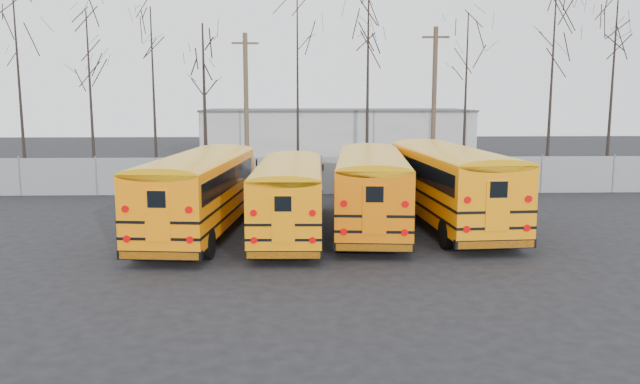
{
  "coord_description": "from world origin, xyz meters",
  "views": [
    {
      "loc": [
        -1.25,
        -21.26,
        5.24
      ],
      "look_at": [
        -0.42,
        2.33,
        1.6
      ],
      "focal_mm": 35.0,
      "sensor_mm": 36.0,
      "label": 1
    }
  ],
  "objects_px": {
    "bus_c": "(371,183)",
    "utility_pole_right": "(434,102)",
    "bus_b": "(290,191)",
    "utility_pole_left": "(246,107)",
    "bus_d": "(449,179)",
    "bus_a": "(200,186)"
  },
  "relations": [
    {
      "from": "bus_b",
      "to": "bus_a",
      "type": "bearing_deg",
      "value": 176.84
    },
    {
      "from": "bus_d",
      "to": "utility_pole_right",
      "type": "xyz_separation_m",
      "value": [
        2.5,
        14.63,
        2.94
      ]
    },
    {
      "from": "bus_b",
      "to": "bus_d",
      "type": "distance_m",
      "value": 6.57
    },
    {
      "from": "bus_a",
      "to": "utility_pole_left",
      "type": "height_order",
      "value": "utility_pole_left"
    },
    {
      "from": "bus_c",
      "to": "utility_pole_right",
      "type": "distance_m",
      "value": 16.38
    },
    {
      "from": "utility_pole_right",
      "to": "utility_pole_left",
      "type": "bearing_deg",
      "value": -166.99
    },
    {
      "from": "bus_a",
      "to": "utility_pole_right",
      "type": "relative_size",
      "value": 1.21
    },
    {
      "from": "bus_a",
      "to": "bus_c",
      "type": "height_order",
      "value": "bus_a"
    },
    {
      "from": "bus_b",
      "to": "utility_pole_left",
      "type": "height_order",
      "value": "utility_pole_left"
    },
    {
      "from": "bus_a",
      "to": "bus_d",
      "type": "xyz_separation_m",
      "value": [
        9.79,
        1.21,
        0.08
      ]
    },
    {
      "from": "bus_b",
      "to": "bus_c",
      "type": "height_order",
      "value": "bus_c"
    },
    {
      "from": "bus_c",
      "to": "utility_pole_left",
      "type": "distance_m",
      "value": 14.76
    },
    {
      "from": "bus_a",
      "to": "utility_pole_left",
      "type": "xyz_separation_m",
      "value": [
        0.65,
        14.01,
        2.71
      ]
    },
    {
      "from": "bus_c",
      "to": "utility_pole_left",
      "type": "bearing_deg",
      "value": 119.48
    },
    {
      "from": "bus_a",
      "to": "utility_pole_right",
      "type": "bearing_deg",
      "value": 58.03
    },
    {
      "from": "bus_d",
      "to": "utility_pole_left",
      "type": "bearing_deg",
      "value": 121.83
    },
    {
      "from": "bus_c",
      "to": "utility_pole_left",
      "type": "height_order",
      "value": "utility_pole_left"
    },
    {
      "from": "bus_a",
      "to": "bus_d",
      "type": "relative_size",
      "value": 0.97
    },
    {
      "from": "bus_b",
      "to": "utility_pole_left",
      "type": "bearing_deg",
      "value": 102.66
    },
    {
      "from": "bus_d",
      "to": "utility_pole_right",
      "type": "bearing_deg",
      "value": 76.63
    },
    {
      "from": "bus_d",
      "to": "utility_pole_left",
      "type": "relative_size",
      "value": 1.34
    },
    {
      "from": "bus_b",
      "to": "bus_d",
      "type": "height_order",
      "value": "bus_d"
    }
  ]
}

